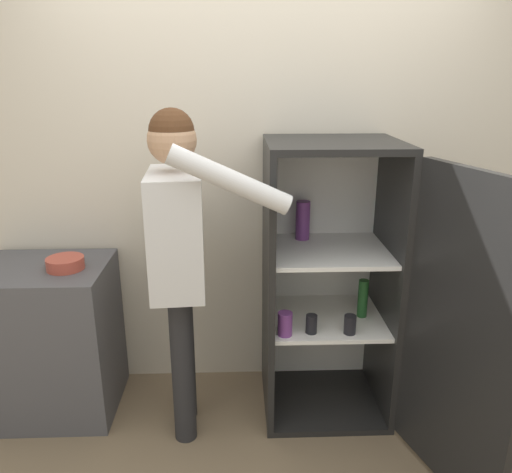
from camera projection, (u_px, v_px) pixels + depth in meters
name	position (u px, v px, depth m)	size (l,w,h in m)	color
wall_back	(260.00, 182.00, 2.94)	(7.00, 0.06, 2.55)	beige
refrigerator	(351.00, 289.00, 2.68)	(0.95, 1.28, 1.56)	black
person	(179.00, 240.00, 2.47)	(0.69, 0.61, 1.74)	#262628
counter	(51.00, 339.00, 2.84)	(0.70, 0.57, 0.89)	#4C4C51
bowl	(65.00, 263.00, 2.66)	(0.20, 0.20, 0.06)	#B24738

